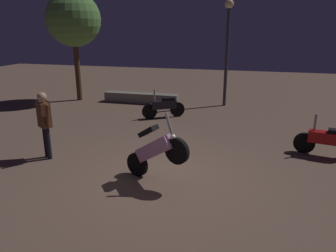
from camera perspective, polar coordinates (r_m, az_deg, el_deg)
ground_plane at (r=7.39m, az=-0.59°, el=-9.24°), size 40.00×40.00×0.00m
motorcycle_pink_foreground at (r=6.94m, az=-2.19°, el=-4.34°), size 1.58×0.71×1.63m
motorcycle_red_parked_left at (r=9.44m, az=26.39°, el=-2.30°), size 1.65×0.48×1.11m
motorcycle_black_parked_right at (r=12.14m, az=-0.77°, el=3.50°), size 1.45×0.98×1.11m
person_rider_beside at (r=8.73m, az=-21.00°, el=1.10°), size 0.61×0.44×1.74m
streetlamp_near at (r=14.04m, az=10.48°, el=14.90°), size 0.36×0.36×4.37m
tree_left_bg at (r=15.54m, az=-16.37°, el=17.59°), size 2.40×2.40×4.83m
planter_wall_low at (r=14.67m, az=-4.75°, el=4.95°), size 3.40×0.50×0.45m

